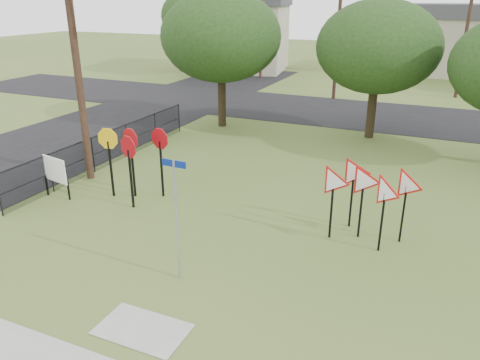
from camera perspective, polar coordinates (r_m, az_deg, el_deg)
name	(u,v)px	position (r m, az deg, el deg)	size (l,w,h in m)	color
ground	(195,275)	(12.65, -5.48, -11.40)	(140.00, 140.00, 0.00)	#425A22
street_left	(91,131)	(26.76, -17.74, 5.67)	(8.00, 50.00, 0.02)	black
street_far	(350,113)	(30.45, 13.24, 7.97)	(60.00, 8.00, 0.02)	black
curb_pad	(142,329)	(11.02, -11.81, -17.40)	(2.00, 1.20, 0.02)	gray
street_name_sign	(177,214)	(11.67, -7.74, -4.10)	(0.67, 0.06, 3.25)	#9FA2A8
stop_sign_cluster	(132,148)	(16.73, -13.00, 3.78)	(2.46, 1.48, 2.59)	black
yield_sign_cluster	(368,185)	(14.07, 15.33, -0.64)	(2.95, 1.57, 2.35)	black
info_board	(55,171)	(17.97, -21.62, 1.00)	(1.21, 0.29, 1.54)	black
utility_pole_main	(76,44)	(18.66, -19.41, 15.32)	(3.55, 0.33, 10.00)	#3C281C
far_pole_a	(338,31)	(34.06, 11.88, 17.30)	(1.40, 0.24, 9.00)	#3C281C
far_pole_b	(466,35)	(37.27, 25.82, 15.64)	(1.40, 0.24, 8.50)	#3C281C
far_pole_c	(261,24)	(42.14, 2.59, 18.44)	(1.40, 0.24, 9.00)	#3C281C
fence_run	(111,146)	(21.04, -15.48, 3.96)	(0.05, 11.55, 1.50)	black
house_left	(238,32)	(47.43, -0.29, 17.65)	(10.58, 8.88, 7.20)	#B4AB91
house_mid	(439,38)	(49.34, 23.11, 15.59)	(8.40, 8.40, 6.20)	#B4AB91
tree_near_left	(221,36)	(25.89, -2.33, 17.08)	(6.40, 6.40, 7.27)	#2E2314
tree_near_mid	(378,47)	(24.52, 16.49, 15.27)	(6.00, 6.00, 6.80)	#2E2314
tree_far_left	(199,16)	(44.66, -5.01, 19.29)	(6.80, 6.80, 7.73)	#2E2314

